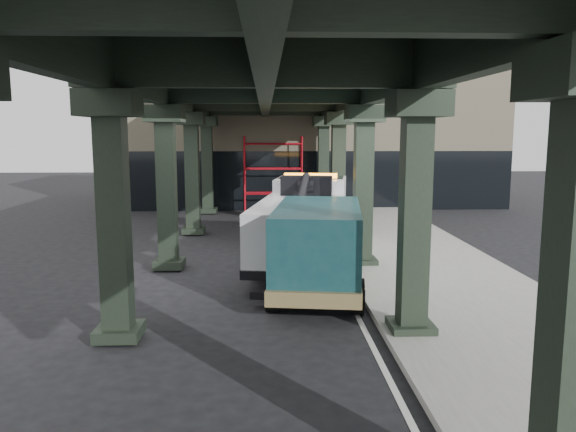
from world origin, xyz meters
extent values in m
plane|color=black|center=(0.00, 0.00, 0.00)|extent=(90.00, 90.00, 0.00)
cube|color=gray|center=(4.50, 2.00, 0.07)|extent=(5.00, 40.00, 0.15)
cube|color=silver|center=(1.70, 2.00, 0.01)|extent=(0.12, 38.00, 0.01)
cube|color=black|center=(2.60, -4.00, 2.50)|extent=(0.55, 0.55, 5.00)
cube|color=black|center=(2.60, -4.00, 4.75)|extent=(1.10, 1.10, 0.50)
cube|color=black|center=(2.60, -4.00, 0.18)|extent=(0.90, 0.90, 0.24)
cube|color=black|center=(2.60, 2.00, 2.50)|extent=(0.55, 0.55, 5.00)
cube|color=black|center=(2.60, 2.00, 4.75)|extent=(1.10, 1.10, 0.50)
cube|color=black|center=(2.60, 2.00, 0.18)|extent=(0.90, 0.90, 0.24)
cube|color=black|center=(2.60, 8.00, 2.50)|extent=(0.55, 0.55, 5.00)
cube|color=black|center=(2.60, 8.00, 4.75)|extent=(1.10, 1.10, 0.50)
cube|color=black|center=(2.60, 8.00, 0.18)|extent=(0.90, 0.90, 0.24)
cube|color=black|center=(2.60, 14.00, 2.50)|extent=(0.55, 0.55, 5.00)
cube|color=black|center=(2.60, 14.00, 4.75)|extent=(1.10, 1.10, 0.50)
cube|color=black|center=(2.60, 14.00, 0.18)|extent=(0.90, 0.90, 0.24)
cube|color=black|center=(-3.40, -4.00, 2.50)|extent=(0.55, 0.55, 5.00)
cube|color=black|center=(-3.40, -4.00, 4.75)|extent=(1.10, 1.10, 0.50)
cube|color=black|center=(-3.40, -4.00, 0.18)|extent=(0.90, 0.90, 0.24)
cube|color=black|center=(-3.40, 2.00, 2.50)|extent=(0.55, 0.55, 5.00)
cube|color=black|center=(-3.40, 2.00, 4.75)|extent=(1.10, 1.10, 0.50)
cube|color=black|center=(-3.40, 2.00, 0.18)|extent=(0.90, 0.90, 0.24)
cube|color=black|center=(-3.40, 8.00, 2.50)|extent=(0.55, 0.55, 5.00)
cube|color=black|center=(-3.40, 8.00, 4.75)|extent=(1.10, 1.10, 0.50)
cube|color=black|center=(-3.40, 8.00, 0.18)|extent=(0.90, 0.90, 0.24)
cube|color=black|center=(-3.40, 14.00, 2.50)|extent=(0.55, 0.55, 5.00)
cube|color=black|center=(-3.40, 14.00, 4.75)|extent=(1.10, 1.10, 0.50)
cube|color=black|center=(-3.40, 14.00, 0.18)|extent=(0.90, 0.90, 0.24)
cube|color=black|center=(2.60, 2.00, 5.55)|extent=(0.35, 32.00, 1.10)
cube|color=black|center=(-3.40, 2.00, 5.55)|extent=(0.35, 32.00, 1.10)
cube|color=black|center=(-0.40, 2.00, 5.55)|extent=(0.35, 32.00, 1.10)
cube|color=black|center=(-0.40, 2.00, 6.25)|extent=(7.40, 32.00, 0.30)
cube|color=#C6B793|center=(2.00, 20.00, 4.00)|extent=(22.00, 10.00, 8.00)
cylinder|color=#B40E19|center=(-1.50, 14.90, 2.00)|extent=(0.08, 0.08, 4.00)
cylinder|color=#B40E19|center=(-1.50, 14.10, 2.00)|extent=(0.08, 0.08, 4.00)
cylinder|color=#B40E19|center=(1.50, 14.90, 2.00)|extent=(0.08, 0.08, 4.00)
cylinder|color=#B40E19|center=(1.50, 14.10, 2.00)|extent=(0.08, 0.08, 4.00)
cylinder|color=#B40E19|center=(0.00, 14.90, 1.00)|extent=(3.00, 0.08, 0.08)
cylinder|color=#B40E19|center=(0.00, 14.90, 2.30)|extent=(3.00, 0.08, 0.08)
cylinder|color=#B40E19|center=(0.00, 14.90, 3.60)|extent=(3.00, 0.08, 0.08)
cube|color=black|center=(0.81, 2.50, 0.73)|extent=(2.32, 7.90, 0.26)
cube|color=white|center=(1.25, 5.13, 1.62)|extent=(2.84, 2.88, 1.88)
cube|color=white|center=(1.43, 6.21, 1.10)|extent=(2.54, 1.13, 0.94)
cube|color=black|center=(1.29, 5.39, 2.14)|extent=(2.49, 1.72, 0.89)
cube|color=white|center=(0.61, 1.31, 1.41)|extent=(3.33, 5.57, 1.46)
cube|color=orange|center=(1.21, 4.92, 2.66)|extent=(1.90, 0.60, 0.17)
cube|color=black|center=(0.96, 3.38, 2.46)|extent=(1.75, 0.89, 0.63)
cylinder|color=black|center=(0.65, 1.52, 2.19)|extent=(0.85, 3.65, 1.40)
cube|color=black|center=(0.17, -1.31, 0.37)|extent=(0.55, 1.49, 0.19)
cube|color=black|center=(0.05, -2.03, 0.31)|extent=(1.69, 0.53, 0.19)
cylinder|color=black|center=(0.17, 5.63, 0.57)|extent=(0.55, 1.19, 1.15)
cylinder|color=silver|center=(0.17, 5.63, 0.57)|extent=(0.51, 0.69, 0.63)
cylinder|color=black|center=(2.43, 5.25, 0.57)|extent=(0.55, 1.19, 1.15)
cylinder|color=silver|center=(2.43, 5.25, 0.57)|extent=(0.51, 0.69, 0.63)
cylinder|color=black|center=(-0.40, 2.23, 0.57)|extent=(0.55, 1.19, 1.15)
cylinder|color=silver|center=(-0.40, 2.23, 0.57)|extent=(0.51, 0.69, 0.63)
cylinder|color=black|center=(1.86, 1.85, 0.57)|extent=(0.55, 1.19, 1.15)
cylinder|color=silver|center=(1.86, 1.85, 0.57)|extent=(0.51, 0.69, 0.63)
cylinder|color=black|center=(-0.63, 0.89, 0.57)|extent=(0.55, 1.19, 1.15)
cylinder|color=silver|center=(-0.63, 0.89, 0.57)|extent=(0.51, 0.69, 0.63)
cylinder|color=black|center=(1.64, 0.51, 0.57)|extent=(0.55, 1.19, 1.15)
cylinder|color=silver|center=(1.64, 0.51, 0.57)|extent=(0.51, 0.69, 0.63)
cube|color=#113A3F|center=(1.32, 1.84, 0.95)|extent=(2.19, 1.37, 0.90)
cube|color=#113A3F|center=(0.95, -0.90, 1.35)|extent=(2.69, 4.76, 1.96)
cube|color=olive|center=(1.00, -0.50, 0.55)|extent=(2.88, 5.85, 0.35)
cube|color=black|center=(1.26, 1.44, 1.76)|extent=(2.00, 0.69, 0.84)
cube|color=black|center=(0.99, -0.60, 1.86)|extent=(2.60, 3.87, 0.55)
cube|color=silver|center=(1.39, 2.36, 0.55)|extent=(2.00, 0.39, 0.30)
cylinder|color=black|center=(0.32, 1.92, 0.42)|extent=(0.39, 0.87, 0.84)
cylinder|color=silver|center=(0.32, 1.92, 0.42)|extent=(0.38, 0.50, 0.46)
cylinder|color=black|center=(2.30, 1.65, 0.42)|extent=(0.39, 0.87, 0.84)
cylinder|color=silver|center=(2.30, 1.65, 0.42)|extent=(0.38, 0.50, 0.46)
cylinder|color=black|center=(-0.25, -2.25, 0.42)|extent=(0.39, 0.87, 0.84)
cylinder|color=silver|center=(-0.25, -2.25, 0.42)|extent=(0.38, 0.50, 0.46)
cylinder|color=black|center=(1.74, -2.52, 0.42)|extent=(0.39, 0.87, 0.84)
cylinder|color=silver|center=(1.74, -2.52, 0.42)|extent=(0.38, 0.50, 0.46)
camera|label=1|loc=(-0.40, -15.08, 4.21)|focal=35.00mm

